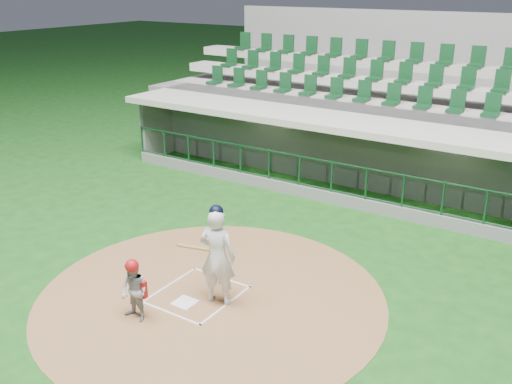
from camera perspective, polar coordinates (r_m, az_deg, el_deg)
ground at (r=12.35m, az=-5.02°, el=-9.62°), size 120.00×120.00×0.00m
dirt_circle at (r=12.05m, az=-4.47°, el=-10.39°), size 7.20×7.20×0.01m
home_plate at (r=11.88m, az=-7.14°, el=-10.91°), size 0.43×0.43×0.02m
batter_box_chalk at (r=12.14m, az=-5.91°, el=-10.13°), size 1.55×1.80×0.01m
dugout_structure at (r=18.21m, az=10.36°, el=3.50°), size 16.40×3.70×3.00m
seating_deck at (r=20.91m, az=13.67°, el=6.79°), size 17.00×6.72×5.15m
batter at (r=11.35m, az=-3.89°, el=-6.35°), size 0.96×0.97×2.12m
catcher at (r=11.21m, az=-12.09°, el=-9.60°), size 0.61×0.49×1.29m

